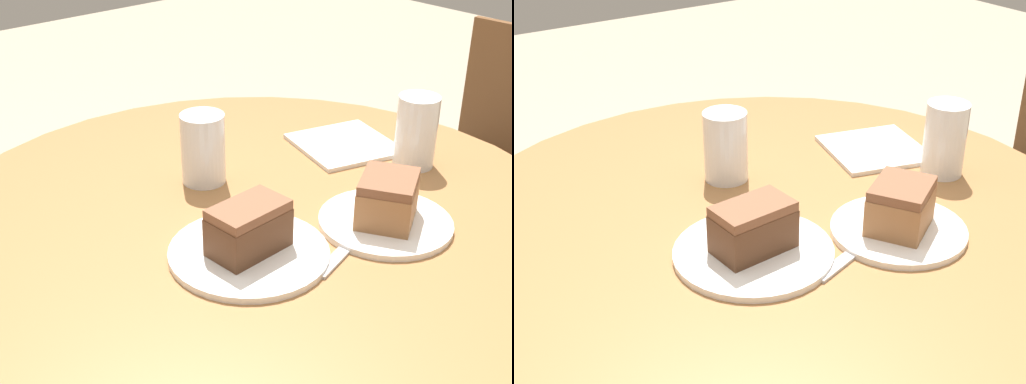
# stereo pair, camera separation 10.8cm
# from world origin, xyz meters

# --- Properties ---
(table) EXTENTS (1.03, 1.03, 0.76)m
(table) POSITION_xyz_m (0.00, 0.00, 0.59)
(table) COLOR #9E6B3D
(table) RESTS_ON ground_plane
(chair) EXTENTS (0.47, 0.46, 0.84)m
(chair) POSITION_xyz_m (-0.08, 0.91, 0.45)
(chair) COLOR brown
(chair) RESTS_ON ground_plane
(plate_near) EXTENTS (0.23, 0.23, 0.01)m
(plate_near) POSITION_xyz_m (0.08, -0.08, 0.77)
(plate_near) COLOR white
(plate_near) RESTS_ON table
(plate_far) EXTENTS (0.20, 0.20, 0.01)m
(plate_far) POSITION_xyz_m (0.15, 0.13, 0.77)
(plate_far) COLOR white
(plate_far) RESTS_ON table
(cake_slice_near) EXTENTS (0.07, 0.11, 0.07)m
(cake_slice_near) POSITION_xyz_m (0.08, -0.08, 0.81)
(cake_slice_near) COLOR brown
(cake_slice_near) RESTS_ON plate_near
(cake_slice_far) EXTENTS (0.12, 0.12, 0.07)m
(cake_slice_far) POSITION_xyz_m (0.15, 0.13, 0.81)
(cake_slice_far) COLOR #9E6B42
(cake_slice_far) RESTS_ON plate_far
(glass_lemonade) EXTENTS (0.07, 0.07, 0.12)m
(glass_lemonade) POSITION_xyz_m (-0.14, 0.01, 0.82)
(glass_lemonade) COLOR beige
(glass_lemonade) RESTS_ON table
(glass_water) EXTENTS (0.07, 0.07, 0.13)m
(glass_water) POSITION_xyz_m (0.05, 0.32, 0.82)
(glass_water) COLOR silver
(glass_water) RESTS_ON table
(napkin_stack) EXTENTS (0.21, 0.21, 0.01)m
(napkin_stack) POSITION_xyz_m (-0.08, 0.29, 0.77)
(napkin_stack) COLOR silver
(napkin_stack) RESTS_ON table
(fork) EXTENTS (0.06, 0.16, 0.00)m
(fork) POSITION_xyz_m (0.16, 0.03, 0.77)
(fork) COLOR silver
(fork) RESTS_ON table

